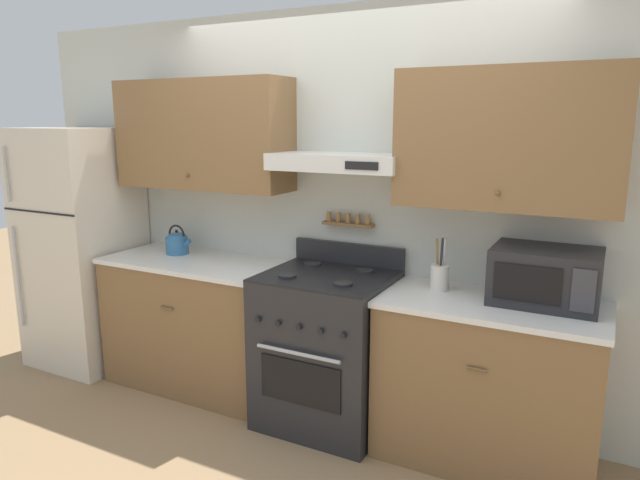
# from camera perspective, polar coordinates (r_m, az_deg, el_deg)

# --- Properties ---
(ground_plane) EXTENTS (16.00, 16.00, 0.00)m
(ground_plane) POSITION_cam_1_polar(r_m,az_deg,el_deg) (3.58, -1.49, -19.47)
(ground_plane) COLOR #937551
(wall_back) EXTENTS (5.20, 0.46, 2.55)m
(wall_back) POSITION_cam_1_polar(r_m,az_deg,el_deg) (3.61, 2.41, 5.36)
(wall_back) COLOR silver
(wall_back) RESTS_ON ground_plane
(counter_left) EXTENTS (1.31, 0.62, 0.92)m
(counter_left) POSITION_cam_1_polar(r_m,az_deg,el_deg) (4.16, -12.06, -8.10)
(counter_left) COLOR brown
(counter_left) RESTS_ON ground_plane
(counter_right) EXTENTS (1.17, 0.62, 0.92)m
(counter_right) POSITION_cam_1_polar(r_m,az_deg,el_deg) (3.34, 16.37, -13.47)
(counter_right) COLOR brown
(counter_right) RESTS_ON ground_plane
(stove_range) EXTENTS (0.76, 0.70, 1.09)m
(stove_range) POSITION_cam_1_polar(r_m,az_deg,el_deg) (3.58, 0.67, -10.79)
(stove_range) COLOR #232326
(stove_range) RESTS_ON ground_plane
(refrigerator) EXTENTS (0.74, 0.71, 1.81)m
(refrigerator) POSITION_cam_1_polar(r_m,az_deg,el_deg) (4.73, -22.69, -0.71)
(refrigerator) COLOR beige
(refrigerator) RESTS_ON ground_plane
(tea_kettle) EXTENTS (0.21, 0.16, 0.21)m
(tea_kettle) POSITION_cam_1_polar(r_m,az_deg,el_deg) (4.22, -14.09, -0.23)
(tea_kettle) COLOR teal
(tea_kettle) RESTS_ON counter_left
(microwave) EXTENTS (0.54, 0.39, 0.29)m
(microwave) POSITION_cam_1_polar(r_m,az_deg,el_deg) (3.20, 21.61, -3.38)
(microwave) COLOR #232326
(microwave) RESTS_ON counter_right
(utensil_crock) EXTENTS (0.10, 0.10, 0.30)m
(utensil_crock) POSITION_cam_1_polar(r_m,az_deg,el_deg) (3.30, 11.88, -3.55)
(utensil_crock) COLOR silver
(utensil_crock) RESTS_ON counter_right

